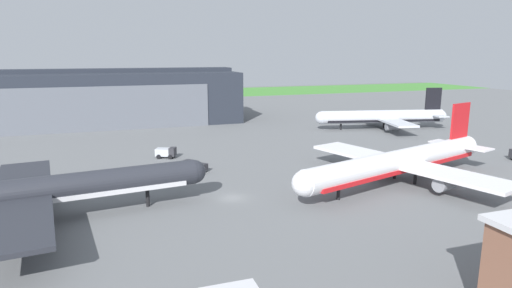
{
  "coord_description": "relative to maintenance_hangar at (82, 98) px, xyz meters",
  "views": [
    {
      "loc": [
        -17.38,
        -61.93,
        22.25
      ],
      "look_at": [
        10.29,
        18.13,
        4.35
      ],
      "focal_mm": 30.1,
      "sensor_mm": 36.0,
      "label": 1
    }
  ],
  "objects": [
    {
      "name": "airliner_far_right",
      "position": [
        85.15,
        -41.35,
        -4.66
      ],
      "size": [
        39.89,
        32.32,
        12.23
      ],
      "color": "silver",
      "rests_on": "ground_plane"
    },
    {
      "name": "airliner_near_right",
      "position": [
        55.05,
        -89.13,
        -4.51
      ],
      "size": [
        45.86,
        38.05,
        12.82
      ],
      "color": "silver",
      "rests_on": "ground_plane"
    },
    {
      "name": "fuel_bowser",
      "position": [
        18.97,
        -57.09,
        -7.01
      ],
      "size": [
        4.74,
        3.85,
        2.31
      ],
      "color": "#2D2D33",
      "rests_on": "ground_plane"
    },
    {
      "name": "stair_truck",
      "position": [
        22.58,
        -69.86,
        -7.23
      ],
      "size": [
        4.93,
        5.26,
        1.95
      ],
      "color": "#2D2D33",
      "rests_on": "ground_plane"
    },
    {
      "name": "maintenance_hangar",
      "position": [
        0.0,
        0.0,
        0.0
      ],
      "size": [
        98.08,
        35.51,
        17.46
      ],
      "color": "#232833",
      "rests_on": "ground_plane"
    },
    {
      "name": "ground_plane",
      "position": [
        25.19,
        -87.3,
        -8.28
      ],
      "size": [
        440.0,
        440.0,
        0.0
      ],
      "primitive_type": "plane",
      "color": "slate"
    },
    {
      "name": "airliner_near_left",
      "position": [
        -2.98,
        -88.76,
        -3.98
      ],
      "size": [
        48.1,
        38.12,
        12.81
      ],
      "color": "#282B33",
      "rests_on": "ground_plane"
    },
    {
      "name": "grass_field_strip",
      "position": [
        25.19,
        95.52,
        -8.24
      ],
      "size": [
        440.0,
        56.0,
        0.08
      ],
      "primitive_type": "cube",
      "color": "#468B37",
      "rests_on": "ground_plane"
    }
  ]
}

